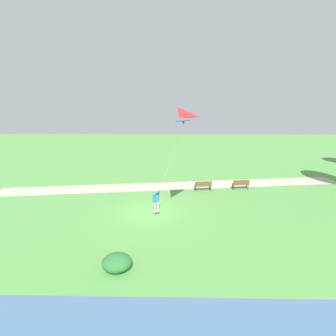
{
  "coord_description": "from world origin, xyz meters",
  "views": [
    {
      "loc": [
        15.28,
        1.48,
        6.82
      ],
      "look_at": [
        0.11,
        1.19,
        3.21
      ],
      "focal_mm": 25.12,
      "sensor_mm": 36.0,
      "label": 1
    }
  ],
  "objects_px": {
    "park_bench_near_walkway": "(203,185)",
    "person_kite_flyer": "(156,199)",
    "park_bench_far_walkway": "(241,184)",
    "lakeside_shrub": "(117,262)",
    "flying_kite": "(177,117)"
  },
  "relations": [
    {
      "from": "person_kite_flyer",
      "to": "park_bench_near_walkway",
      "type": "distance_m",
      "value": 6.27
    },
    {
      "from": "park_bench_near_walkway",
      "to": "park_bench_far_walkway",
      "type": "xyz_separation_m",
      "value": [
        -0.48,
        3.47,
        0.0
      ]
    },
    {
      "from": "person_kite_flyer",
      "to": "flying_kite",
      "type": "height_order",
      "value": "flying_kite"
    },
    {
      "from": "park_bench_far_walkway",
      "to": "lakeside_shrub",
      "type": "xyz_separation_m",
      "value": [
        11.4,
        -8.63,
        -0.15
      ]
    },
    {
      "from": "flying_kite",
      "to": "lakeside_shrub",
      "type": "distance_m",
      "value": 8.0
    },
    {
      "from": "person_kite_flyer",
      "to": "lakeside_shrub",
      "type": "relative_size",
      "value": 1.38
    },
    {
      "from": "flying_kite",
      "to": "lakeside_shrub",
      "type": "height_order",
      "value": "flying_kite"
    },
    {
      "from": "park_bench_far_walkway",
      "to": "lakeside_shrub",
      "type": "distance_m",
      "value": 14.3
    },
    {
      "from": "park_bench_near_walkway",
      "to": "person_kite_flyer",
      "type": "bearing_deg",
      "value": -37.72
    },
    {
      "from": "park_bench_near_walkway",
      "to": "park_bench_far_walkway",
      "type": "bearing_deg",
      "value": 97.93
    },
    {
      "from": "flying_kite",
      "to": "park_bench_near_walkway",
      "type": "xyz_separation_m",
      "value": [
        -6.65,
        2.46,
        -6.05
      ]
    },
    {
      "from": "person_kite_flyer",
      "to": "lakeside_shrub",
      "type": "distance_m",
      "value": 6.16
    },
    {
      "from": "person_kite_flyer",
      "to": "flying_kite",
      "type": "relative_size",
      "value": 0.35
    },
    {
      "from": "flying_kite",
      "to": "person_kite_flyer",
      "type": "bearing_deg",
      "value": -141.4
    },
    {
      "from": "person_kite_flyer",
      "to": "park_bench_far_walkway",
      "type": "distance_m",
      "value": 9.1
    }
  ]
}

